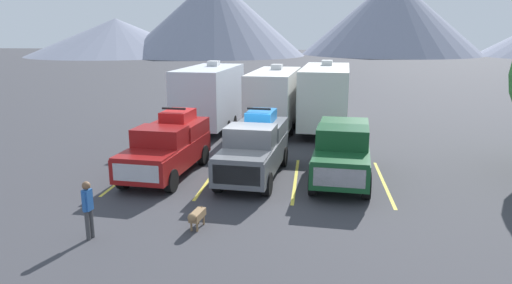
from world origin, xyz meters
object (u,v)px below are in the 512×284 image
at_px(camper_trailer_c, 325,95).
at_px(dog, 196,216).
at_px(pickup_truck_b, 255,147).
at_px(person_a, 88,206).
at_px(pickup_truck_a, 168,146).
at_px(camper_trailer_b, 274,97).
at_px(pickup_truck_c, 342,150).
at_px(camper_trailer_a, 210,95).

height_order(camper_trailer_c, dog, camper_trailer_c).
relative_size(pickup_truck_b, person_a, 3.37).
height_order(camper_trailer_c, person_a, camper_trailer_c).
relative_size(pickup_truck_a, camper_trailer_b, 0.71).
xyz_separation_m(camper_trailer_b, person_a, (-3.82, -14.57, -1.00)).
relative_size(pickup_truck_a, pickup_truck_b, 0.97).
bearing_deg(pickup_truck_c, camper_trailer_a, 130.56).
distance_m(pickup_truck_c, person_a, 9.53).
bearing_deg(camper_trailer_b, pickup_truck_b, -90.20).
distance_m(pickup_truck_b, camper_trailer_c, 9.50).
xyz_separation_m(pickup_truck_c, camper_trailer_a, (-6.98, 8.15, 0.89)).
bearing_deg(pickup_truck_c, camper_trailer_b, 111.93).
bearing_deg(dog, camper_trailer_a, 100.80).
height_order(camper_trailer_b, person_a, camper_trailer_b).
relative_size(pickup_truck_b, dog, 5.55).
bearing_deg(person_a, camper_trailer_b, 75.30).
bearing_deg(pickup_truck_a, camper_trailer_a, 91.18).
xyz_separation_m(camper_trailer_a, camper_trailer_b, (3.64, 0.13, -0.09)).
distance_m(camper_trailer_c, dog, 14.83).
bearing_deg(pickup_truck_a, dog, -64.80).
height_order(pickup_truck_b, dog, pickup_truck_b).
relative_size(camper_trailer_a, person_a, 4.62).
xyz_separation_m(pickup_truck_c, dog, (-4.41, -5.30, -0.75)).
height_order(pickup_truck_c, person_a, pickup_truck_c).
xyz_separation_m(camper_trailer_b, camper_trailer_c, (2.83, 0.63, 0.10)).
height_order(pickup_truck_a, camper_trailer_a, camper_trailer_a).
bearing_deg(camper_trailer_a, camper_trailer_c, 6.71).
bearing_deg(pickup_truck_c, dog, -129.76).
height_order(camper_trailer_b, dog, camper_trailer_b).
height_order(camper_trailer_a, camper_trailer_b, camper_trailer_a).
relative_size(pickup_truck_c, dog, 5.75).
distance_m(pickup_truck_c, camper_trailer_b, 8.97).
bearing_deg(pickup_truck_b, pickup_truck_c, 1.80).
bearing_deg(camper_trailer_b, person_a, -104.70).
xyz_separation_m(pickup_truck_a, camper_trailer_b, (3.47, 8.50, 0.80)).
distance_m(person_a, dog, 2.97).
bearing_deg(camper_trailer_c, pickup_truck_a, -124.62).
distance_m(pickup_truck_a, camper_trailer_b, 9.21).
distance_m(pickup_truck_c, dog, 6.93).
height_order(pickup_truck_c, dog, pickup_truck_c).
bearing_deg(pickup_truck_c, person_a, -138.72).
relative_size(pickup_truck_a, camper_trailer_c, 0.64).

